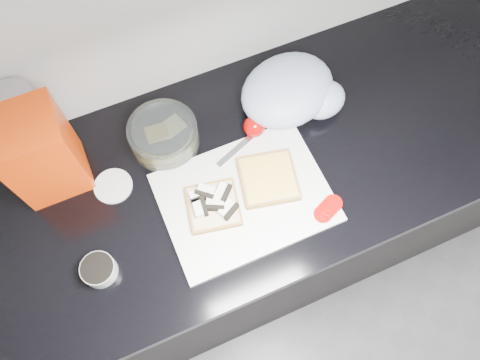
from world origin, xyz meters
The scene contains 14 objects.
base_cabinet centered at (0.00, 1.20, 0.43)m, with size 3.50×0.60×0.86m, color black.
countertop centered at (0.00, 1.20, 0.88)m, with size 3.50×0.64×0.04m, color black.
cutting_board centered at (0.15, 1.11, 0.91)m, with size 0.40×0.30×0.01m, color silver.
bread_left centered at (0.07, 1.12, 0.92)m, with size 0.15×0.15×0.04m.
bread_right centered at (0.22, 1.13, 0.92)m, with size 0.17×0.17×0.02m.
tomato_slices centered at (0.31, 1.00, 0.92)m, with size 0.08×0.06×0.02m.
knife centered at (0.24, 1.26, 0.92)m, with size 0.19×0.09×0.01m.
seed_tub centered at (-0.23, 1.08, 0.92)m, with size 0.08×0.08×0.04m.
tub_lid centered at (-0.14, 1.27, 0.90)m, with size 0.09×0.09×0.01m, color silver.
glass_bowl centered at (0.02, 1.33, 0.94)m, with size 0.17×0.17×0.07m.
bread_bag centered at (-0.25, 1.35, 1.02)m, with size 0.15×0.14×0.24m, color red.
steel_canister centered at (-0.26, 1.44, 1.02)m, with size 0.10×0.10×0.23m, color #B0B0B5.
grocery_bag centered at (0.37, 1.31, 0.95)m, with size 0.30×0.26×0.11m.
whole_tomatoes centered at (0.24, 1.27, 0.93)m, with size 0.06×0.06×0.06m.
Camera 1 is at (-0.03, 0.73, 1.96)m, focal length 35.00 mm.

